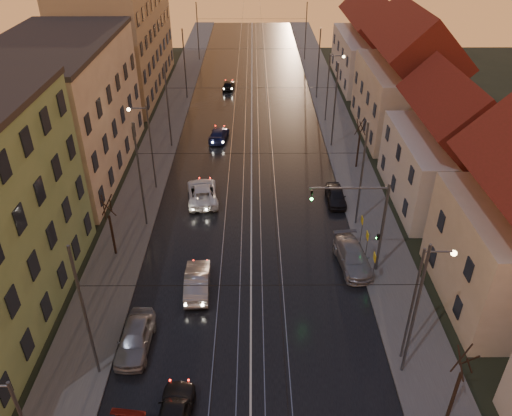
{
  "coord_description": "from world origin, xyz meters",
  "views": [
    {
      "loc": [
        0.19,
        -10.03,
        23.07
      ],
      "look_at": [
        0.38,
        22.57,
        2.52
      ],
      "focal_mm": 35.0,
      "sensor_mm": 36.0,
      "label": 1
    }
  ],
  "objects_px": {
    "street_lamp_2": "(147,140)",
    "driving_car_4": "(229,85)",
    "traffic_light_mast": "(369,218)",
    "street_lamp_3": "(331,81)",
    "driving_car_0": "(174,415)",
    "parked_left_3": "(135,338)",
    "driving_car_3": "(219,134)",
    "driving_car_2": "(202,192)",
    "street_lamp_1": "(420,295)",
    "driving_car_1": "(197,281)",
    "parked_right_2": "(336,196)",
    "parked_right_1": "(353,257)"
  },
  "relations": [
    {
      "from": "street_lamp_2",
      "to": "driving_car_4",
      "type": "distance_m",
      "value": 28.58
    },
    {
      "from": "traffic_light_mast",
      "to": "driving_car_4",
      "type": "bearing_deg",
      "value": 105.81
    },
    {
      "from": "street_lamp_2",
      "to": "driving_car_4",
      "type": "bearing_deg",
      "value": 78.0
    },
    {
      "from": "street_lamp_3",
      "to": "driving_car_0",
      "type": "bearing_deg",
      "value": -107.86
    },
    {
      "from": "street_lamp_3",
      "to": "driving_car_4",
      "type": "relative_size",
      "value": 2.2
    },
    {
      "from": "traffic_light_mast",
      "to": "parked_left_3",
      "type": "distance_m",
      "value": 16.89
    },
    {
      "from": "driving_car_3",
      "to": "street_lamp_3",
      "type": "bearing_deg",
      "value": -151.06
    },
    {
      "from": "driving_car_0",
      "to": "driving_car_2",
      "type": "height_order",
      "value": "driving_car_2"
    },
    {
      "from": "street_lamp_1",
      "to": "driving_car_3",
      "type": "bearing_deg",
      "value": 112.45
    },
    {
      "from": "street_lamp_3",
      "to": "traffic_light_mast",
      "type": "bearing_deg",
      "value": -92.27
    },
    {
      "from": "street_lamp_1",
      "to": "street_lamp_3",
      "type": "bearing_deg",
      "value": 90.0
    },
    {
      "from": "parked_left_3",
      "to": "street_lamp_3",
      "type": "bearing_deg",
      "value": 67.06
    },
    {
      "from": "street_lamp_1",
      "to": "driving_car_4",
      "type": "bearing_deg",
      "value": 104.52
    },
    {
      "from": "street_lamp_2",
      "to": "driving_car_3",
      "type": "height_order",
      "value": "street_lamp_2"
    },
    {
      "from": "street_lamp_3",
      "to": "driving_car_1",
      "type": "xyz_separation_m",
      "value": [
        -12.76,
        -29.96,
        -4.12
      ]
    },
    {
      "from": "parked_right_2",
      "to": "traffic_light_mast",
      "type": "bearing_deg",
      "value": -86.74
    },
    {
      "from": "driving_car_2",
      "to": "driving_car_0",
      "type": "bearing_deg",
      "value": 83.66
    },
    {
      "from": "traffic_light_mast",
      "to": "driving_car_1",
      "type": "height_order",
      "value": "traffic_light_mast"
    },
    {
      "from": "street_lamp_3",
      "to": "driving_car_1",
      "type": "bearing_deg",
      "value": -113.08
    },
    {
      "from": "street_lamp_1",
      "to": "traffic_light_mast",
      "type": "height_order",
      "value": "street_lamp_1"
    },
    {
      "from": "street_lamp_3",
      "to": "driving_car_3",
      "type": "relative_size",
      "value": 1.81
    },
    {
      "from": "driving_car_2",
      "to": "parked_right_2",
      "type": "height_order",
      "value": "driving_car_2"
    },
    {
      "from": "traffic_light_mast",
      "to": "driving_car_2",
      "type": "xyz_separation_m",
      "value": [
        -12.32,
        9.96,
        -3.84
      ]
    },
    {
      "from": "parked_left_3",
      "to": "parked_right_1",
      "type": "relative_size",
      "value": 0.9
    },
    {
      "from": "street_lamp_1",
      "to": "driving_car_3",
      "type": "height_order",
      "value": "street_lamp_1"
    },
    {
      "from": "driving_car_0",
      "to": "parked_right_1",
      "type": "bearing_deg",
      "value": -128.75
    },
    {
      "from": "traffic_light_mast",
      "to": "parked_left_3",
      "type": "height_order",
      "value": "traffic_light_mast"
    },
    {
      "from": "street_lamp_3",
      "to": "traffic_light_mast",
      "type": "distance_m",
      "value": 28.03
    },
    {
      "from": "driving_car_1",
      "to": "driving_car_2",
      "type": "relative_size",
      "value": 0.85
    },
    {
      "from": "street_lamp_3",
      "to": "driving_car_1",
      "type": "relative_size",
      "value": 1.73
    },
    {
      "from": "street_lamp_3",
      "to": "parked_right_2",
      "type": "height_order",
      "value": "street_lamp_3"
    },
    {
      "from": "driving_car_1",
      "to": "parked_right_1",
      "type": "distance_m",
      "value": 11.36
    },
    {
      "from": "driving_car_3",
      "to": "driving_car_4",
      "type": "xyz_separation_m",
      "value": [
        0.39,
        16.86,
        -0.02
      ]
    },
    {
      "from": "street_lamp_3",
      "to": "street_lamp_1",
      "type": "bearing_deg",
      "value": -90.0
    },
    {
      "from": "parked_right_1",
      "to": "parked_right_2",
      "type": "height_order",
      "value": "parked_right_1"
    },
    {
      "from": "traffic_light_mast",
      "to": "parked_right_1",
      "type": "relative_size",
      "value": 1.41
    },
    {
      "from": "driving_car_4",
      "to": "parked_left_3",
      "type": "height_order",
      "value": "parked_left_3"
    },
    {
      "from": "street_lamp_3",
      "to": "parked_right_1",
      "type": "relative_size",
      "value": 1.57
    },
    {
      "from": "traffic_light_mast",
      "to": "driving_car_4",
      "type": "distance_m",
      "value": 41.39
    },
    {
      "from": "parked_left_3",
      "to": "driving_car_2",
      "type": "bearing_deg",
      "value": 83.07
    },
    {
      "from": "street_lamp_2",
      "to": "traffic_light_mast",
      "type": "xyz_separation_m",
      "value": [
        17.1,
        -12.0,
        -0.29
      ]
    },
    {
      "from": "driving_car_3",
      "to": "parked_right_1",
      "type": "relative_size",
      "value": 0.86
    },
    {
      "from": "driving_car_0",
      "to": "parked_left_3",
      "type": "distance_m",
      "value": 6.0
    },
    {
      "from": "street_lamp_1",
      "to": "driving_car_3",
      "type": "distance_m",
      "value": 33.58
    },
    {
      "from": "driving_car_4",
      "to": "driving_car_3",
      "type": "bearing_deg",
      "value": 93.33
    },
    {
      "from": "driving_car_2",
      "to": "parked_right_1",
      "type": "bearing_deg",
      "value": 133.98
    },
    {
      "from": "traffic_light_mast",
      "to": "driving_car_1",
      "type": "xyz_separation_m",
      "value": [
        -11.65,
        -1.95,
        -3.83
      ]
    },
    {
      "from": "street_lamp_1",
      "to": "parked_left_3",
      "type": "distance_m",
      "value": 16.52
    },
    {
      "from": "parked_right_1",
      "to": "driving_car_0",
      "type": "bearing_deg",
      "value": -137.54
    },
    {
      "from": "driving_car_2",
      "to": "driving_car_3",
      "type": "bearing_deg",
      "value": -100.71
    }
  ]
}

